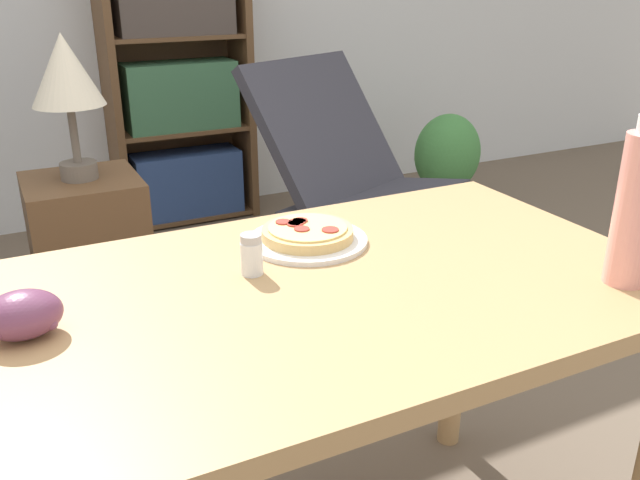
{
  "coord_description": "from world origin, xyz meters",
  "views": [
    {
      "loc": [
        -0.52,
        -0.87,
        1.23
      ],
      "look_at": [
        -0.04,
        0.1,
        0.79
      ],
      "focal_mm": 38.0,
      "sensor_mm": 36.0,
      "label": 1
    }
  ],
  "objects_px": {
    "lounge_chair_far": "(355,211)",
    "salt_shaker": "(252,255)",
    "grape_bunch": "(23,315)",
    "potted_plant_floor": "(447,162)",
    "bookshelf": "(179,91)",
    "pizza_on_plate": "(309,236)",
    "side_table": "(93,272)",
    "drink_bottle": "(636,208)",
    "table_lamp": "(66,77)"
  },
  "relations": [
    {
      "from": "grape_bunch",
      "to": "potted_plant_floor",
      "type": "relative_size",
      "value": 0.22
    },
    {
      "from": "drink_bottle",
      "to": "bookshelf",
      "type": "distance_m",
      "value": 2.62
    },
    {
      "from": "salt_shaker",
      "to": "bookshelf",
      "type": "bearing_deg",
      "value": 77.6
    },
    {
      "from": "side_table",
      "to": "potted_plant_floor",
      "type": "relative_size",
      "value": 1.21
    },
    {
      "from": "grape_bunch",
      "to": "table_lamp",
      "type": "xyz_separation_m",
      "value": [
        0.23,
        1.14,
        0.17
      ]
    },
    {
      "from": "pizza_on_plate",
      "to": "potted_plant_floor",
      "type": "height_order",
      "value": "pizza_on_plate"
    },
    {
      "from": "drink_bottle",
      "to": "lounge_chair_far",
      "type": "height_order",
      "value": "drink_bottle"
    },
    {
      "from": "drink_bottle",
      "to": "potted_plant_floor",
      "type": "bearing_deg",
      "value": 59.83
    },
    {
      "from": "lounge_chair_far",
      "to": "potted_plant_floor",
      "type": "xyz_separation_m",
      "value": [
        0.84,
        0.5,
        -0.02
      ]
    },
    {
      "from": "lounge_chair_far",
      "to": "potted_plant_floor",
      "type": "relative_size",
      "value": 1.81
    },
    {
      "from": "pizza_on_plate",
      "to": "table_lamp",
      "type": "relative_size",
      "value": 0.54
    },
    {
      "from": "pizza_on_plate",
      "to": "potted_plant_floor",
      "type": "xyz_separation_m",
      "value": [
        1.63,
        1.7,
        -0.48
      ]
    },
    {
      "from": "side_table",
      "to": "table_lamp",
      "type": "bearing_deg",
      "value": 90.0
    },
    {
      "from": "pizza_on_plate",
      "to": "grape_bunch",
      "type": "relative_size",
      "value": 2.06
    },
    {
      "from": "lounge_chair_far",
      "to": "grape_bunch",
      "type": "bearing_deg",
      "value": -156.88
    },
    {
      "from": "bookshelf",
      "to": "lounge_chair_far",
      "type": "bearing_deg",
      "value": -66.8
    },
    {
      "from": "salt_shaker",
      "to": "bookshelf",
      "type": "height_order",
      "value": "bookshelf"
    },
    {
      "from": "bookshelf",
      "to": "potted_plant_floor",
      "type": "distance_m",
      "value": 1.43
    },
    {
      "from": "lounge_chair_far",
      "to": "table_lamp",
      "type": "distance_m",
      "value": 1.28
    },
    {
      "from": "bookshelf",
      "to": "table_lamp",
      "type": "height_order",
      "value": "bookshelf"
    },
    {
      "from": "potted_plant_floor",
      "to": "grape_bunch",
      "type": "bearing_deg",
      "value": -139.43
    },
    {
      "from": "salt_shaker",
      "to": "bookshelf",
      "type": "distance_m",
      "value": 2.35
    },
    {
      "from": "drink_bottle",
      "to": "lounge_chair_far",
      "type": "distance_m",
      "value": 1.74
    },
    {
      "from": "lounge_chair_far",
      "to": "drink_bottle",
      "type": "bearing_deg",
      "value": -125.93
    },
    {
      "from": "grape_bunch",
      "to": "salt_shaker",
      "type": "xyz_separation_m",
      "value": [
        0.37,
        0.05,
        0.0
      ]
    },
    {
      "from": "pizza_on_plate",
      "to": "lounge_chair_far",
      "type": "distance_m",
      "value": 1.51
    },
    {
      "from": "side_table",
      "to": "potted_plant_floor",
      "type": "distance_m",
      "value": 2.05
    },
    {
      "from": "drink_bottle",
      "to": "table_lamp",
      "type": "height_order",
      "value": "table_lamp"
    },
    {
      "from": "lounge_chair_far",
      "to": "table_lamp",
      "type": "bearing_deg",
      "value": 168.08
    },
    {
      "from": "salt_shaker",
      "to": "drink_bottle",
      "type": "bearing_deg",
      "value": -29.48
    },
    {
      "from": "pizza_on_plate",
      "to": "side_table",
      "type": "height_order",
      "value": "pizza_on_plate"
    },
    {
      "from": "drink_bottle",
      "to": "side_table",
      "type": "bearing_deg",
      "value": 116.62
    },
    {
      "from": "drink_bottle",
      "to": "table_lamp",
      "type": "bearing_deg",
      "value": 116.62
    },
    {
      "from": "side_table",
      "to": "table_lamp",
      "type": "distance_m",
      "value": 0.62
    },
    {
      "from": "table_lamp",
      "to": "lounge_chair_far",
      "type": "bearing_deg",
      "value": 10.63
    },
    {
      "from": "lounge_chair_far",
      "to": "salt_shaker",
      "type": "bearing_deg",
      "value": -148.6
    },
    {
      "from": "salt_shaker",
      "to": "lounge_chair_far",
      "type": "height_order",
      "value": "lounge_chair_far"
    },
    {
      "from": "pizza_on_plate",
      "to": "drink_bottle",
      "type": "relative_size",
      "value": 0.81
    },
    {
      "from": "grape_bunch",
      "to": "potted_plant_floor",
      "type": "xyz_separation_m",
      "value": [
        2.15,
        1.84,
        -0.5
      ]
    },
    {
      "from": "bookshelf",
      "to": "drink_bottle",
      "type": "bearing_deg",
      "value": -88.87
    },
    {
      "from": "pizza_on_plate",
      "to": "bookshelf",
      "type": "height_order",
      "value": "bookshelf"
    },
    {
      "from": "lounge_chair_far",
      "to": "bookshelf",
      "type": "xyz_separation_m",
      "value": [
        -0.43,
        1.01,
        0.37
      ]
    },
    {
      "from": "grape_bunch",
      "to": "lounge_chair_far",
      "type": "relative_size",
      "value": 0.12
    },
    {
      "from": "grape_bunch",
      "to": "drink_bottle",
      "type": "bearing_deg",
      "value": -15.59
    },
    {
      "from": "pizza_on_plate",
      "to": "table_lamp",
      "type": "height_order",
      "value": "table_lamp"
    },
    {
      "from": "bookshelf",
      "to": "side_table",
      "type": "bearing_deg",
      "value": -118.18
    },
    {
      "from": "drink_bottle",
      "to": "potted_plant_floor",
      "type": "relative_size",
      "value": 0.55
    },
    {
      "from": "side_table",
      "to": "table_lamp",
      "type": "xyz_separation_m",
      "value": [
        0.0,
        0.0,
        0.62
      ]
    },
    {
      "from": "pizza_on_plate",
      "to": "lounge_chair_far",
      "type": "relative_size",
      "value": 0.25
    },
    {
      "from": "grape_bunch",
      "to": "pizza_on_plate",
      "type": "bearing_deg",
      "value": 14.99
    }
  ]
}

